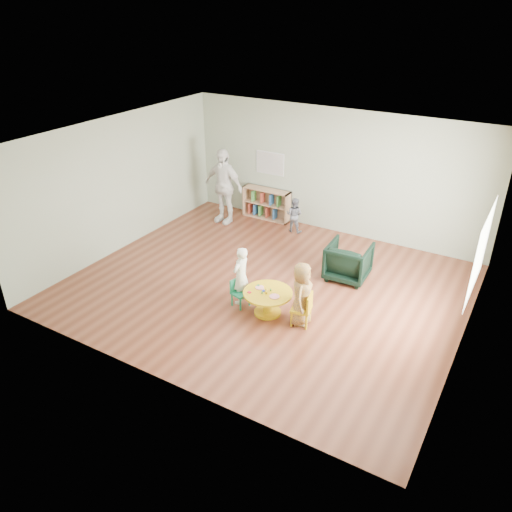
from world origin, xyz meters
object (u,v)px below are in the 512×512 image
(child_left, at_px, (241,276))
(child_right, at_px, (301,294))
(kid_chair_left, at_px, (239,292))
(kid_chair_right, at_px, (304,308))
(bookshelf, at_px, (267,204))
(armchair, at_px, (348,261))
(adult_caretaker, at_px, (223,186))
(activity_table, at_px, (268,299))
(toddler, at_px, (294,215))

(child_left, height_order, child_right, child_right)
(kid_chair_left, xyz_separation_m, child_left, (-0.02, 0.10, 0.27))
(kid_chair_right, xyz_separation_m, bookshelf, (-2.75, 3.61, 0.05))
(armchair, bearing_deg, adult_caretaker, -19.52)
(activity_table, distance_m, adult_caretaker, 4.12)
(kid_chair_left, xyz_separation_m, toddler, (-0.58, 3.28, 0.14))
(kid_chair_right, bearing_deg, toddler, 18.22)
(bookshelf, height_order, child_right, child_right)
(kid_chair_right, bearing_deg, adult_caretaker, 39.58)
(kid_chair_left, xyz_separation_m, bookshelf, (-1.52, 3.65, 0.09))
(child_left, bearing_deg, toddler, -165.67)
(kid_chair_left, bearing_deg, toddler, -155.94)
(kid_chair_left, relative_size, child_left, 0.47)
(bookshelf, xyz_separation_m, child_left, (1.50, -3.55, 0.17))
(activity_table, xyz_separation_m, kid_chair_right, (0.67, 0.01, 0.02))
(child_left, distance_m, toddler, 3.22)
(toddler, xyz_separation_m, adult_caretaker, (-1.72, -0.34, 0.49))
(activity_table, height_order, toddler, toddler)
(bookshelf, distance_m, armchair, 3.33)
(child_left, relative_size, adult_caretaker, 0.60)
(adult_caretaker, bearing_deg, toddler, 15.15)
(child_right, bearing_deg, kid_chair_right, -122.88)
(kid_chair_left, distance_m, toddler, 3.33)
(bookshelf, height_order, toddler, toddler)
(bookshelf, height_order, adult_caretaker, adult_caretaker)
(kid_chair_right, relative_size, toddler, 0.72)
(activity_table, relative_size, child_left, 0.79)
(adult_caretaker, bearing_deg, child_right, -35.55)
(activity_table, relative_size, child_right, 0.76)
(activity_table, distance_m, kid_chair_right, 0.67)
(armchair, bearing_deg, child_right, 83.23)
(child_right, bearing_deg, armchair, -17.67)
(kid_chair_right, bearing_deg, armchair, -12.83)
(bookshelf, distance_m, adult_caretaker, 1.18)
(kid_chair_right, relative_size, armchair, 0.74)
(kid_chair_left, height_order, child_left, child_left)
(kid_chair_right, bearing_deg, child_left, 76.21)
(child_left, bearing_deg, kid_chair_right, 91.70)
(bookshelf, relative_size, armchair, 1.50)
(activity_table, height_order, bookshelf, bookshelf)
(child_right, bearing_deg, toddler, 14.74)
(activity_table, bearing_deg, toddler, 109.32)
(bookshelf, bearing_deg, child_left, -67.15)
(kid_chair_right, relative_size, child_left, 0.55)
(toddler, bearing_deg, kid_chair_left, 95.93)
(activity_table, relative_size, adult_caretaker, 0.47)
(child_left, relative_size, child_right, 0.96)
(kid_chair_right, relative_size, adult_caretaker, 0.33)
(bookshelf, xyz_separation_m, toddler, (0.94, -0.38, 0.04))
(activity_table, bearing_deg, child_left, 172.74)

